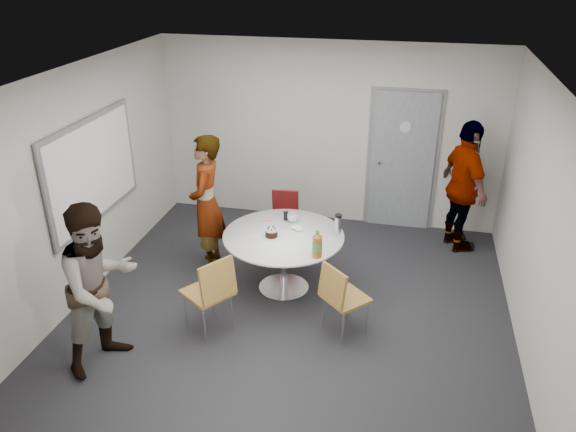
% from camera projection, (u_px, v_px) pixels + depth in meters
% --- Properties ---
extents(floor, '(5.00, 5.00, 0.00)m').
position_uv_depth(floor, '(292.00, 307.00, 6.62)').
color(floor, black).
rests_on(floor, ground).
extents(ceiling, '(5.00, 5.00, 0.00)m').
position_uv_depth(ceiling, '(292.00, 77.00, 5.45)').
color(ceiling, silver).
rests_on(ceiling, wall_back).
extents(wall_back, '(5.00, 0.00, 5.00)m').
position_uv_depth(wall_back, '(328.00, 134.00, 8.23)').
color(wall_back, '#BBB8B1').
rests_on(wall_back, floor).
extents(wall_left, '(0.00, 5.00, 5.00)m').
position_uv_depth(wall_left, '(82.00, 184.00, 6.53)').
color(wall_left, '#BBB8B1').
rests_on(wall_left, floor).
extents(wall_right, '(0.00, 5.00, 5.00)m').
position_uv_depth(wall_right, '(539.00, 226.00, 5.54)').
color(wall_right, '#BBB8B1').
rests_on(wall_right, floor).
extents(wall_front, '(5.00, 0.00, 5.00)m').
position_uv_depth(wall_front, '(214.00, 351.00, 3.84)').
color(wall_front, '#BBB8B1').
rests_on(wall_front, floor).
extents(door, '(1.02, 0.17, 2.12)m').
position_uv_depth(door, '(402.00, 161.00, 8.14)').
color(door, slate).
rests_on(door, wall_back).
extents(whiteboard, '(0.04, 1.90, 1.25)m').
position_uv_depth(whiteboard, '(93.00, 170.00, 6.65)').
color(whiteboard, slate).
rests_on(whiteboard, wall_left).
extents(table, '(1.44, 1.44, 1.08)m').
position_uv_depth(table, '(286.00, 243.00, 6.69)').
color(table, white).
rests_on(table, floor).
extents(chair_near_left, '(0.65, 0.64, 0.94)m').
position_uv_depth(chair_near_left, '(212.00, 289.00, 5.94)').
color(chair_near_left, brown).
rests_on(chair_near_left, floor).
extents(chair_near_right, '(0.60, 0.60, 0.86)m').
position_uv_depth(chair_near_right, '(340.00, 294.00, 5.93)').
color(chair_near_right, brown).
rests_on(chair_near_right, floor).
extents(chair_far, '(0.43, 0.46, 0.81)m').
position_uv_depth(chair_far, '(285.00, 214.00, 7.79)').
color(chair_far, maroon).
rests_on(chair_far, floor).
extents(person_main, '(0.52, 0.71, 1.80)m').
position_uv_depth(person_main, '(206.00, 204.00, 7.11)').
color(person_main, '#A5C6EA').
rests_on(person_main, floor).
extents(person_left, '(0.96, 1.05, 1.76)m').
position_uv_depth(person_left, '(99.00, 287.00, 5.41)').
color(person_left, white).
rests_on(person_left, floor).
extents(person_right, '(0.85, 1.16, 1.84)m').
position_uv_depth(person_right, '(464.00, 187.00, 7.55)').
color(person_right, black).
rests_on(person_right, floor).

